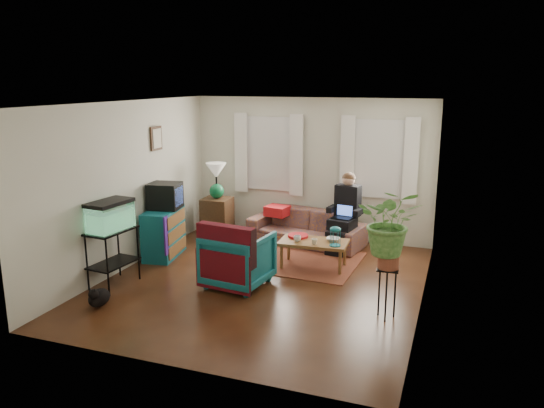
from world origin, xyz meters
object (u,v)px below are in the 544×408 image
at_px(sofa, 306,222).
at_px(aquarium_stand, 113,257).
at_px(armchair, 238,256).
at_px(dresser, 164,233).
at_px(plant_stand, 387,293).
at_px(side_table, 217,217).
at_px(coffee_table, 313,254).

xyz_separation_m(sofa, aquarium_stand, (-2.06, -2.85, 0.01)).
relative_size(aquarium_stand, armchair, 0.95).
bearing_deg(armchair, dresser, -17.10).
bearing_deg(plant_stand, aquarium_stand, -176.78).
bearing_deg(dresser, plant_stand, -25.99).
xyz_separation_m(sofa, dresser, (-2.05, -1.49, -0.00)).
distance_m(sofa, side_table, 1.71).
bearing_deg(plant_stand, armchair, 169.91).
height_order(side_table, coffee_table, side_table).
bearing_deg(armchair, side_table, -50.46).
distance_m(armchair, plant_stand, 2.21).
bearing_deg(side_table, plant_stand, -35.41).
relative_size(side_table, plant_stand, 1.12).
bearing_deg(coffee_table, sofa, 108.43).
bearing_deg(aquarium_stand, armchair, 25.01).
xyz_separation_m(dresser, aquarium_stand, (-0.01, -1.36, 0.01)).
xyz_separation_m(side_table, aquarium_stand, (-0.35, -2.72, 0.04)).
distance_m(sofa, aquarium_stand, 3.51).
height_order(dresser, armchair, armchair).
xyz_separation_m(aquarium_stand, plant_stand, (3.87, 0.22, -0.08)).
xyz_separation_m(dresser, armchair, (1.69, -0.76, 0.03)).
bearing_deg(aquarium_stand, dresser, 94.97).
relative_size(aquarium_stand, plant_stand, 1.25).
relative_size(sofa, side_table, 2.80).
height_order(sofa, plant_stand, sofa).
distance_m(sofa, coffee_table, 1.27).
bearing_deg(dresser, coffee_table, -2.33).
bearing_deg(sofa, armchair, -89.17).
bearing_deg(coffee_table, dresser, -176.01).
bearing_deg(armchair, sofa, -92.13).
relative_size(sofa, dresser, 2.31).
height_order(dresser, aquarium_stand, aquarium_stand).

